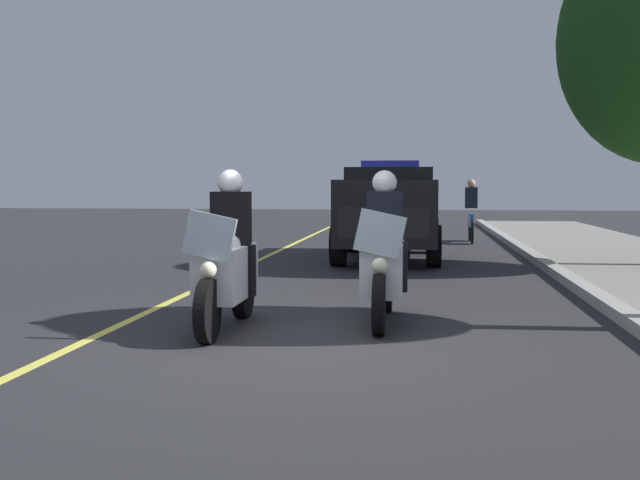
{
  "coord_description": "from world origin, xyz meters",
  "views": [
    {
      "loc": [
        7.45,
        1.19,
        1.56
      ],
      "look_at": [
        -1.63,
        0.0,
        0.9
      ],
      "focal_mm": 43.5,
      "sensor_mm": 36.0,
      "label": 1
    }
  ],
  "objects_px": {
    "police_suv": "(390,208)",
    "cyclist_background": "(471,211)",
    "police_motorcycle_lead_right": "(383,261)",
    "police_motorcycle_lead_left": "(227,265)"
  },
  "relations": [
    {
      "from": "police_suv",
      "to": "cyclist_background",
      "type": "distance_m",
      "value": 5.2
    },
    {
      "from": "police_suv",
      "to": "police_motorcycle_lead_right",
      "type": "bearing_deg",
      "value": 1.78
    },
    {
      "from": "police_motorcycle_lead_right",
      "to": "cyclist_background",
      "type": "relative_size",
      "value": 1.22
    },
    {
      "from": "police_motorcycle_lead_right",
      "to": "police_suv",
      "type": "xyz_separation_m",
      "value": [
        -7.51,
        -0.23,
        0.37
      ]
    },
    {
      "from": "police_motorcycle_lead_left",
      "to": "police_motorcycle_lead_right",
      "type": "xyz_separation_m",
      "value": [
        -0.63,
        1.64,
        0.0
      ]
    },
    {
      "from": "police_motorcycle_lead_left",
      "to": "police_motorcycle_lead_right",
      "type": "relative_size",
      "value": 1.0
    },
    {
      "from": "cyclist_background",
      "to": "police_motorcycle_lead_right",
      "type": "bearing_deg",
      "value": -8.06
    },
    {
      "from": "police_suv",
      "to": "police_motorcycle_lead_left",
      "type": "bearing_deg",
      "value": -9.83
    },
    {
      "from": "cyclist_background",
      "to": "police_suv",
      "type": "bearing_deg",
      "value": -22.36
    },
    {
      "from": "police_motorcycle_lead_right",
      "to": "cyclist_background",
      "type": "xyz_separation_m",
      "value": [
        -12.32,
        1.74,
        0.14
      ]
    }
  ]
}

